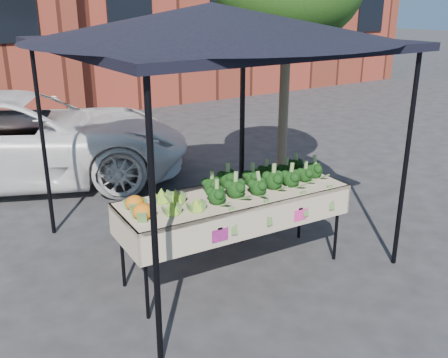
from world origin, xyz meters
TOP-DOWN VIEW (x-y plane):
  - ground at (0.00, 0.00)m, footprint 90.00×90.00m
  - table at (-0.22, 0.05)m, footprint 2.45×0.97m
  - canopy at (-0.09, 0.67)m, footprint 3.16×3.16m
  - broccoli_heap at (0.14, 0.07)m, footprint 1.52×0.55m
  - romanesco_cluster at (-0.89, 0.08)m, footprint 0.41×0.55m
  - cauliflower_pair at (-1.26, 0.11)m, footprint 0.21×0.41m
  - vehicle at (-1.29, 4.29)m, footprint 2.25×2.73m
  - street_tree at (1.48, 1.31)m, footprint 1.94×1.94m

SIDE VIEW (x-z plane):
  - ground at x=0.00m, z-range 0.00..0.00m
  - table at x=-0.22m, z-range 0.00..0.90m
  - cauliflower_pair at x=-1.26m, z-range 0.90..1.07m
  - romanesco_cluster at x=-0.89m, z-range 0.90..1.08m
  - broccoli_heap at x=0.14m, z-range 0.90..1.14m
  - canopy at x=-0.09m, z-range 0.00..2.74m
  - street_tree at x=1.48m, z-range 0.00..3.83m
  - vehicle at x=-1.29m, z-range 0.00..5.12m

